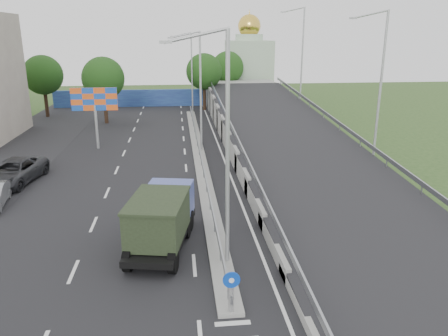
{
  "coord_description": "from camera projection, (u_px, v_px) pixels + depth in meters",
  "views": [
    {
      "loc": [
        -1.75,
        -11.55,
        10.0
      ],
      "look_at": [
        0.98,
        13.65,
        2.2
      ],
      "focal_mm": 35.0,
      "sensor_mm": 36.0,
      "label": 1
    }
  ],
  "objects": [
    {
      "name": "overpass_ramp",
      "position": [
        287.0,
        135.0,
        37.16
      ],
      "size": [
        10.0,
        50.0,
        3.5
      ],
      "color": "gray",
      "rests_on": "ground"
    },
    {
      "name": "tree_left_far",
      "position": [
        43.0,
        75.0,
        53.49
      ],
      "size": [
        4.8,
        4.8,
        7.6
      ],
      "color": "black",
      "rests_on": "ground"
    },
    {
      "name": "parked_car_c",
      "position": [
        14.0,
        172.0,
        30.29
      ],
      "size": [
        3.73,
        6.35,
        1.66
      ],
      "primitive_type": "imported",
      "rotation": [
        0.0,
        0.0,
        -0.17
      ],
      "color": "#2D2E32",
      "rests_on": "ground"
    },
    {
      "name": "lamp_post_far",
      "position": [
        190.0,
        68.0,
        56.11
      ],
      "size": [
        2.74,
        0.18,
        10.08
      ],
      "color": "#B2B5B7",
      "rests_on": "median"
    },
    {
      "name": "median_guardrail",
      "position": [
        199.0,
        149.0,
        36.68
      ],
      "size": [
        0.09,
        44.0,
        0.71
      ],
      "color": "gray",
      "rests_on": "median"
    },
    {
      "name": "tree_median_far",
      "position": [
        204.0,
        72.0,
        58.39
      ],
      "size": [
        4.8,
        4.8,
        7.6
      ],
      "color": "black",
      "rests_on": "ground"
    },
    {
      "name": "road_surface",
      "position": [
        162.0,
        173.0,
        32.79
      ],
      "size": [
        26.0,
        90.0,
        0.04
      ],
      "primitive_type": "cube",
      "color": "black",
      "rests_on": "ground"
    },
    {
      "name": "blue_wall",
      "position": [
        161.0,
        98.0,
        62.74
      ],
      "size": [
        30.0,
        0.5,
        2.4
      ],
      "primitive_type": "cube",
      "color": "navy",
      "rests_on": "ground"
    },
    {
      "name": "lamp_post_mid",
      "position": [
        198.0,
        85.0,
        37.1
      ],
      "size": [
        2.74,
        0.18,
        10.08
      ],
      "color": "#B2B5B7",
      "rests_on": "median"
    },
    {
      "name": "tree_left_mid",
      "position": [
        103.0,
        78.0,
        49.56
      ],
      "size": [
        4.8,
        4.8,
        7.6
      ],
      "color": "black",
      "rests_on": "ground"
    },
    {
      "name": "lamp_post_near",
      "position": [
        223.0,
        140.0,
        18.1
      ],
      "size": [
        2.74,
        0.18,
        10.08
      ],
      "color": "#B2B5B7",
      "rests_on": "median"
    },
    {
      "name": "church",
      "position": [
        249.0,
        64.0,
        70.58
      ],
      "size": [
        7.0,
        7.0,
        13.8
      ],
      "color": "#B2CCAD",
      "rests_on": "ground"
    },
    {
      "name": "sign_bollard",
      "position": [
        231.0,
        292.0,
        15.86
      ],
      "size": [
        0.64,
        0.23,
        1.67
      ],
      "color": "black",
      "rests_on": "median"
    },
    {
      "name": "dump_truck",
      "position": [
        162.0,
        217.0,
        21.09
      ],
      "size": [
        3.44,
        6.63,
        2.78
      ],
      "rotation": [
        0.0,
        0.0,
        -0.19
      ],
      "color": "black",
      "rests_on": "ground"
    },
    {
      "name": "billboard",
      "position": [
        95.0,
        103.0,
        38.55
      ],
      "size": [
        4.0,
        0.24,
        5.5
      ],
      "color": "#B2B5B7",
      "rests_on": "ground"
    },
    {
      "name": "median",
      "position": [
        199.0,
        156.0,
        36.87
      ],
      "size": [
        1.0,
        44.0,
        0.2
      ],
      "primitive_type": "cube",
      "color": "gray",
      "rests_on": "ground"
    },
    {
      "name": "tree_ramp_far",
      "position": [
        228.0,
        68.0,
        65.45
      ],
      "size": [
        4.8,
        4.8,
        7.6
      ],
      "color": "black",
      "rests_on": "ground"
    }
  ]
}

